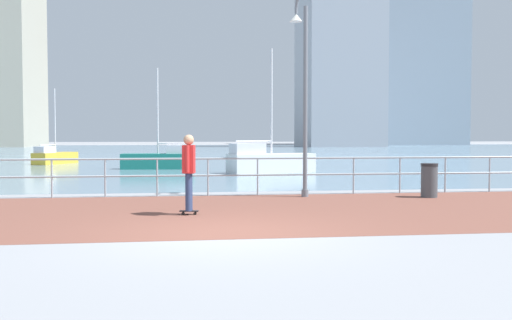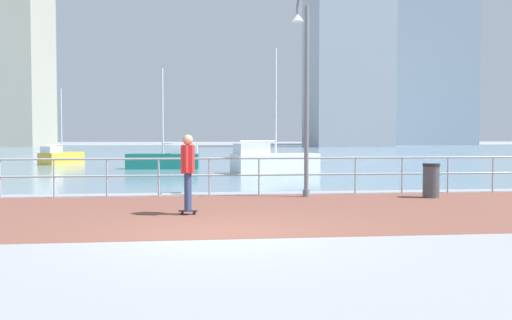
{
  "view_description": "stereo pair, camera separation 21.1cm",
  "coord_description": "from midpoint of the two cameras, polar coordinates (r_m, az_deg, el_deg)",
  "views": [
    {
      "loc": [
        -0.78,
        -9.7,
        1.68
      ],
      "look_at": [
        1.02,
        3.7,
        1.1
      ],
      "focal_mm": 39.92,
      "sensor_mm": 36.0,
      "label": 1
    },
    {
      "loc": [
        -0.57,
        -9.73,
        1.68
      ],
      "look_at": [
        1.02,
        3.7,
        1.1
      ],
      "focal_mm": 39.92,
      "sensor_mm": 36.0,
      "label": 2
    }
  ],
  "objects": [
    {
      "name": "sailboat_white",
      "position": [
        25.89,
        1.03,
        -0.08
      ],
      "size": [
        4.2,
        2.45,
        5.64
      ],
      "color": "white",
      "rests_on": "ground"
    },
    {
      "name": "trash_bin",
      "position": [
        16.14,
        16.61,
        -1.95
      ],
      "size": [
        0.46,
        0.46,
        0.93
      ],
      "color": "#474C51",
      "rests_on": "ground"
    },
    {
      "name": "tower_brick",
      "position": [
        115.86,
        14.97,
        10.84
      ],
      "size": [
        16.45,
        17.98,
        39.22
      ],
      "color": "#8493A3",
      "rests_on": "ground"
    },
    {
      "name": "sailboat_yellow",
      "position": [
        35.9,
        -19.72,
        0.3
      ],
      "size": [
        2.22,
        3.32,
        4.49
      ],
      "color": "gold",
      "rests_on": "ground"
    },
    {
      "name": "tower_glass",
      "position": [
        91.34,
        8.23,
        9.36
      ],
      "size": [
        11.66,
        12.49,
        27.12
      ],
      "color": "#A3A8B2",
      "rests_on": "ground"
    },
    {
      "name": "ground",
      "position": [
        49.75,
        -6.88,
        0.49
      ],
      "size": [
        220.0,
        220.0,
        0.0
      ],
      "primitive_type": "plane",
      "color": "gray"
    },
    {
      "name": "skateboarder",
      "position": [
        12.12,
        -7.24,
        -0.68
      ],
      "size": [
        0.41,
        0.56,
        1.7
      ],
      "color": "black",
      "rests_on": "ground"
    },
    {
      "name": "sailboat_teal",
      "position": [
        29.17,
        -9.74,
        0.06
      ],
      "size": [
        3.7,
        1.4,
        5.09
      ],
      "color": "#197266",
      "rests_on": "ground"
    },
    {
      "name": "lamppost",
      "position": [
        15.85,
        4.31,
        7.95
      ],
      "size": [
        0.43,
        0.8,
        5.79
      ],
      "color": "slate",
      "rests_on": "ground"
    },
    {
      "name": "waterfront_railing",
      "position": [
        15.92,
        -5.21,
        -0.94
      ],
      "size": [
        25.25,
        0.06,
        1.07
      ],
      "color": "#9EADB7",
      "rests_on": "ground"
    },
    {
      "name": "harbor_water",
      "position": [
        60.91,
        -7.03,
        0.84
      ],
      "size": [
        180.0,
        88.0,
        0.0
      ],
      "primitive_type": "cube",
      "color": "#6B899E",
      "rests_on": "ground"
    },
    {
      "name": "brick_paving",
      "position": [
        12.62,
        -4.53,
        -5.19
      ],
      "size": [
        28.0,
        6.78,
        0.01
      ],
      "primitive_type": "cube",
      "color": "brown",
      "rests_on": "ground"
    }
  ]
}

